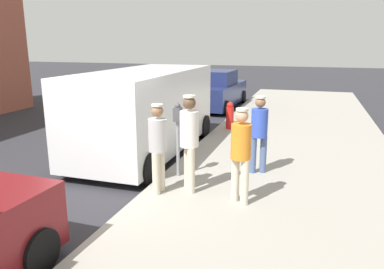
# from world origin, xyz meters

# --- Properties ---
(ground_plane) EXTENTS (80.00, 80.00, 0.00)m
(ground_plane) POSITION_xyz_m (0.00, 0.00, 0.00)
(ground_plane) COLOR #2D2D33
(sidewalk_slab) EXTENTS (5.00, 32.00, 0.15)m
(sidewalk_slab) POSITION_xyz_m (3.50, 0.00, 0.07)
(sidewalk_slab) COLOR #9E998E
(sidewalk_slab) RESTS_ON ground
(parking_meter_near) EXTENTS (0.14, 0.18, 1.52)m
(parking_meter_near) POSITION_xyz_m (1.35, 0.86, 1.18)
(parking_meter_near) COLOR gray
(parking_meter_near) RESTS_ON sidewalk_slab
(pedestrian_in_orange) EXTENTS (0.34, 0.34, 1.65)m
(pedestrian_in_orange) POSITION_xyz_m (2.80, -0.06, 1.09)
(pedestrian_in_orange) COLOR beige
(pedestrian_in_orange) RESTS_ON sidewalk_slab
(pedestrian_in_blue) EXTENTS (0.34, 0.34, 1.63)m
(pedestrian_in_blue) POSITION_xyz_m (2.89, 1.56, 1.08)
(pedestrian_in_blue) COLOR #4C608C
(pedestrian_in_blue) RESTS_ON sidewalk_slab
(pedestrian_in_white) EXTENTS (0.34, 0.34, 1.79)m
(pedestrian_in_white) POSITION_xyz_m (1.82, 0.17, 1.18)
(pedestrian_in_white) COLOR beige
(pedestrian_in_white) RESTS_ON sidewalk_slab
(pedestrian_in_gray) EXTENTS (0.34, 0.36, 1.64)m
(pedestrian_in_gray) POSITION_xyz_m (1.31, -0.06, 1.09)
(pedestrian_in_gray) COLOR beige
(pedestrian_in_gray) RESTS_ON sidewalk_slab
(parked_van) EXTENTS (2.13, 5.20, 2.15)m
(parked_van) POSITION_xyz_m (-0.15, 2.62, 1.15)
(parked_van) COLOR white
(parked_van) RESTS_ON ground
(parked_sedan_ahead) EXTENTS (2.06, 4.45, 1.65)m
(parked_sedan_ahead) POSITION_xyz_m (-0.17, 9.87, 0.75)
(parked_sedan_ahead) COLOR navy
(parked_sedan_ahead) RESTS_ON ground
(fire_hydrant) EXTENTS (0.24, 0.24, 0.86)m
(fire_hydrant) POSITION_xyz_m (1.45, 5.40, 0.57)
(fire_hydrant) COLOR red
(fire_hydrant) RESTS_ON sidewalk_slab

